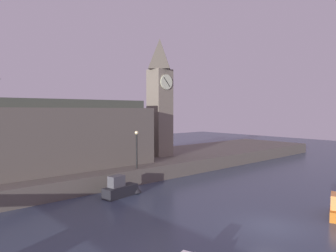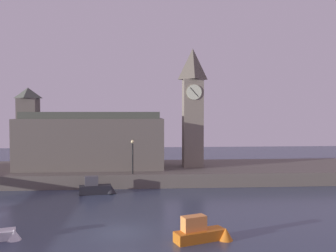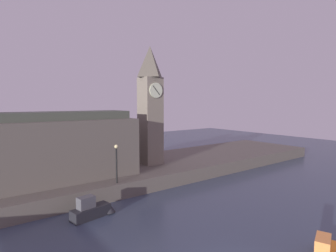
{
  "view_description": "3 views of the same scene",
  "coord_description": "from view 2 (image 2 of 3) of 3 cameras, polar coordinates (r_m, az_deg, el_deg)",
  "views": [
    {
      "loc": [
        -17.31,
        -9.95,
        7.18
      ],
      "look_at": [
        4.78,
        14.91,
        5.46
      ],
      "focal_mm": 33.67,
      "sensor_mm": 36.0,
      "label": 1
    },
    {
      "loc": [
        1.47,
        -24.81,
        8.15
      ],
      "look_at": [
        4.47,
        17.22,
        6.54
      ],
      "focal_mm": 39.4,
      "sensor_mm": 36.0,
      "label": 2
    },
    {
      "loc": [
        -11.07,
        -8.51,
        9.08
      ],
      "look_at": [
        6.66,
        14.77,
        6.56
      ],
      "focal_mm": 29.48,
      "sensor_mm": 36.0,
      "label": 3
    }
  ],
  "objects": [
    {
      "name": "ground_plane",
      "position": [
        26.16,
        -7.39,
        -15.99
      ],
      "size": [
        120.0,
        120.0,
        0.0
      ],
      "primitive_type": "plane",
      "color": "#384256"
    },
    {
      "name": "far_embankment",
      "position": [
        45.44,
        -5.93,
        -7.2
      ],
      "size": [
        70.0,
        12.0,
        1.5
      ],
      "primitive_type": "cube",
      "color": "#5B544C",
      "rests_on": "ground"
    },
    {
      "name": "clock_tower",
      "position": [
        44.9,
        3.84,
        3.2
      ],
      "size": [
        2.59,
        2.62,
        14.34
      ],
      "color": "slate",
      "rests_on": "far_embankment"
    },
    {
      "name": "parliament_hall",
      "position": [
        44.78,
        -12.31,
        -2.18
      ],
      "size": [
        16.97,
        6.23,
        9.5
      ],
      "color": "#5B544C",
      "rests_on": "far_embankment"
    },
    {
      "name": "streetlamp",
      "position": [
        39.7,
        -5.5,
        -4.12
      ],
      "size": [
        0.36,
        0.36,
        3.65
      ],
      "color": "black",
      "rests_on": "far_embankment"
    },
    {
      "name": "boat_barge_dark",
      "position": [
        37.76,
        -10.91,
        -9.37
      ],
      "size": [
        3.75,
        1.63,
        1.78
      ],
      "color": "#232328",
      "rests_on": "ground"
    },
    {
      "name": "boat_patrol_orange",
      "position": [
        24.33,
        5.47,
        -16.05
      ],
      "size": [
        4.0,
        2.13,
        1.65
      ],
      "color": "orange",
      "rests_on": "ground"
    }
  ]
}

